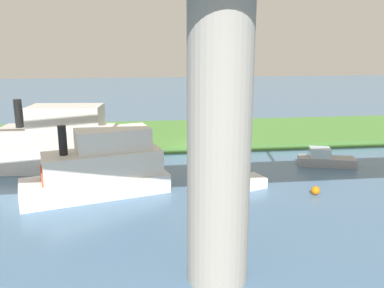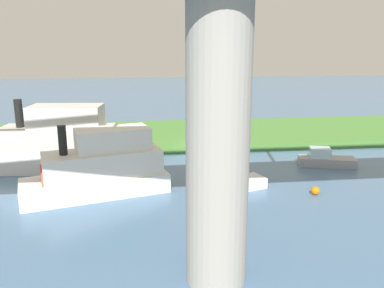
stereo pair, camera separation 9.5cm
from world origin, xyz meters
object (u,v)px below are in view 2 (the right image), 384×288
marker_buoy (315,191)px  person_on_bank (145,137)px  mooring_post (215,138)px  houseboat_blue (55,144)px  riverboat_paddlewheel (231,183)px  skiff_small (100,168)px  bridge_pylon (218,145)px  motorboat_red (325,159)px

marker_buoy → person_on_bank: bearing=-48.8°
mooring_post → houseboat_blue: houseboat_blue is taller
mooring_post → riverboat_paddlewheel: mooring_post is taller
riverboat_paddlewheel → skiff_small: skiff_small is taller
skiff_small → marker_buoy: (-12.31, 1.72, -1.30)m
person_on_bank → skiff_small: bearing=74.4°
bridge_pylon → marker_buoy: 11.60m
riverboat_paddlewheel → mooring_post: bearing=-95.0°
person_on_bank → riverboat_paddlewheel: (-4.99, 9.76, -0.72)m
marker_buoy → bridge_pylon: bearing=46.4°
motorboat_red → marker_buoy: size_ratio=8.31×
person_on_bank → riverboat_paddlewheel: person_on_bank is taller
mooring_post → houseboat_blue: bearing=18.4°
bridge_pylon → person_on_bank: 19.27m
riverboat_paddlewheel → person_on_bank: bearing=-62.9°
bridge_pylon → mooring_post: 19.43m
bridge_pylon → riverboat_paddlewheel: 10.39m
bridge_pylon → mooring_post: size_ratio=11.21×
bridge_pylon → houseboat_blue: size_ratio=1.03×
motorboat_red → person_on_bank: bearing=-23.8°
mooring_post → riverboat_paddlewheel: bearing=85.0°
riverboat_paddlewheel → skiff_small: (7.61, -0.40, 1.07)m
skiff_small → bridge_pylon: bearing=118.3°
houseboat_blue → riverboat_paddlewheel: 12.62m
marker_buoy → mooring_post: bearing=-70.8°
bridge_pylon → marker_buoy: bearing=-133.6°
person_on_bank → mooring_post: 5.84m
person_on_bank → motorboat_red: (-12.82, 5.66, -0.73)m
houseboat_blue → riverboat_paddlewheel: bearing=152.8°
marker_buoy → riverboat_paddlewheel: bearing=-15.6°
person_on_bank → houseboat_blue: houseboat_blue is taller
mooring_post → motorboat_red: mooring_post is taller
riverboat_paddlewheel → motorboat_red: riverboat_paddlewheel is taller
bridge_pylon → riverboat_paddlewheel: (-2.56, -8.95, -4.60)m
bridge_pylon → riverboat_paddlewheel: size_ratio=2.36×
mooring_post → skiff_small: (8.46, 9.32, 0.60)m
riverboat_paddlewheel → motorboat_red: 8.84m
bridge_pylon → marker_buoy: size_ratio=20.34×
skiff_small → mooring_post: bearing=-132.2°
person_on_bank → skiff_small: 9.72m
houseboat_blue → skiff_small: (-3.56, 5.33, -0.26)m
bridge_pylon → person_on_bank: bridge_pylon is taller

